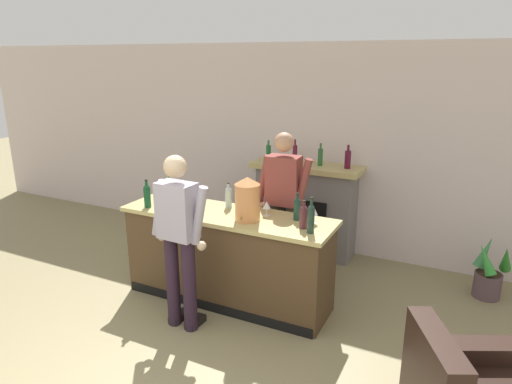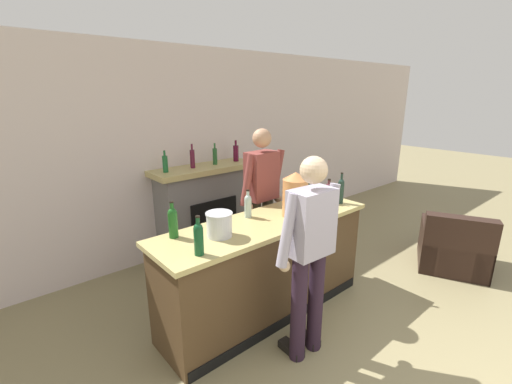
% 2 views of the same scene
% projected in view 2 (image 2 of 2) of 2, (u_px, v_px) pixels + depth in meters
% --- Properties ---
extents(wall_back_panel, '(12.00, 0.07, 2.75)m').
position_uv_depth(wall_back_panel, '(182.00, 154.00, 4.59)').
color(wall_back_panel, beige).
rests_on(wall_back_panel, ground_plane).
extents(bar_counter, '(2.29, 0.67, 1.00)m').
position_uv_depth(bar_counter, '(266.00, 267.00, 3.41)').
color(bar_counter, '#47331E').
rests_on(bar_counter, ground_plane).
extents(fireplace_stone, '(1.44, 0.52, 1.54)m').
position_uv_depth(fireplace_stone, '(205.00, 209.00, 4.72)').
color(fireplace_stone, slate).
rests_on(fireplace_stone, ground_plane).
extents(armchair_black, '(1.08, 1.05, 0.77)m').
position_uv_depth(armchair_black, '(453.00, 249.00, 4.34)').
color(armchair_black, black).
rests_on(armchair_black, ground_plane).
extents(potted_plant_corner, '(0.42, 0.42, 0.71)m').
position_uv_depth(potted_plant_corner, '(324.00, 204.00, 6.02)').
color(potted_plant_corner, '#533F45').
rests_on(potted_plant_corner, ground_plane).
extents(person_customer, '(0.66, 0.32, 1.73)m').
position_uv_depth(person_customer, '(309.00, 252.00, 2.71)').
color(person_customer, '#281928').
rests_on(person_customer, ground_plane).
extents(person_bartender, '(0.66, 0.31, 1.80)m').
position_uv_depth(person_bartender, '(262.00, 199.00, 3.91)').
color(person_bartender, '#474332').
rests_on(person_bartender, ground_plane).
extents(copper_dispenser, '(0.25, 0.29, 0.44)m').
position_uv_depth(copper_dispenser, '(295.00, 194.00, 3.32)').
color(copper_dispenser, '#C97F48').
rests_on(copper_dispenser, bar_counter).
extents(ice_bucket_steel, '(0.23, 0.23, 0.21)m').
position_uv_depth(ice_bucket_steel, '(219.00, 224.00, 2.88)').
color(ice_bucket_steel, silver).
rests_on(ice_bucket_steel, bar_counter).
extents(wine_bottle_riesling_slim, '(0.08, 0.08, 0.32)m').
position_uv_depth(wine_bottle_riesling_slim, '(173.00, 221.00, 2.85)').
color(wine_bottle_riesling_slim, '#1A531B').
rests_on(wine_bottle_riesling_slim, bar_counter).
extents(wine_bottle_port_short, '(0.07, 0.07, 0.34)m').
position_uv_depth(wine_bottle_port_short, '(341.00, 190.00, 3.73)').
color(wine_bottle_port_short, '#1C3128').
rests_on(wine_bottle_port_short, bar_counter).
extents(wine_bottle_merlot_tall, '(0.08, 0.08, 0.27)m').
position_uv_depth(wine_bottle_merlot_tall, '(329.00, 192.00, 3.74)').
color(wine_bottle_merlot_tall, '#4A2127').
rests_on(wine_bottle_merlot_tall, bar_counter).
extents(wine_bottle_chardonnay_pale, '(0.07, 0.07, 0.28)m').
position_uv_depth(wine_bottle_chardonnay_pale, '(307.00, 191.00, 3.79)').
color(wine_bottle_chardonnay_pale, '#17332A').
rests_on(wine_bottle_chardonnay_pale, bar_counter).
extents(wine_bottle_cabernet_heavy, '(0.07, 0.07, 0.28)m').
position_uv_depth(wine_bottle_cabernet_heavy, '(248.00, 205.00, 3.32)').
color(wine_bottle_cabernet_heavy, '#9DB3AB').
rests_on(wine_bottle_cabernet_heavy, bar_counter).
extents(wine_bottle_rose_blush, '(0.07, 0.07, 0.31)m').
position_uv_depth(wine_bottle_rose_blush, '(199.00, 238.00, 2.54)').
color(wine_bottle_rose_blush, '#104321').
rests_on(wine_bottle_rose_blush, bar_counter).
extents(wine_glass_front_left, '(0.08, 0.08, 0.18)m').
position_uv_depth(wine_glass_front_left, '(319.00, 188.00, 3.88)').
color(wine_glass_front_left, silver).
rests_on(wine_glass_front_left, bar_counter).
extents(wine_glass_near_bucket, '(0.08, 0.08, 0.15)m').
position_uv_depth(wine_glass_near_bucket, '(287.00, 198.00, 3.58)').
color(wine_glass_near_bucket, silver).
rests_on(wine_glass_near_bucket, bar_counter).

